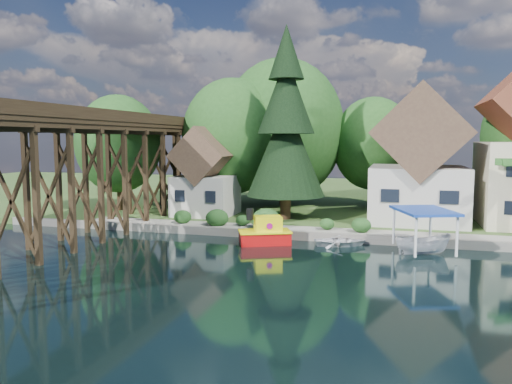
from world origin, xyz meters
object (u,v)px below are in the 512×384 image
(trestle_bridge, at_px, (95,165))
(shed, at_px, (206,178))
(house_left, at_px, (418,165))
(boat_canopy, at_px, (423,235))
(tugboat, at_px, (265,233))
(boat_white_a, at_px, (341,240))
(conifer, at_px, (286,127))

(trestle_bridge, xyz_separation_m, shed, (5.00, 9.33, -1.52))
(house_left, relative_size, boat_canopy, 2.12)
(trestle_bridge, xyz_separation_m, tugboat, (12.73, 0.85, -4.58))
(trestle_bridge, xyz_separation_m, boat_white_a, (17.80, 1.78, -4.98))
(conifer, xyz_separation_m, boat_white_a, (5.45, -7.15, -7.89))
(trestle_bridge, height_order, shed, trestle_bridge)
(boat_white_a, bearing_deg, house_left, -47.27)
(house_left, height_order, shed, house_left)
(house_left, distance_m, boat_canopy, 10.98)
(boat_white_a, xyz_separation_m, boat_canopy, (5.28, -1.21, 0.86))
(house_left, xyz_separation_m, boat_white_a, (-5.20, -9.05, -4.77))
(house_left, height_order, tugboat, house_left)
(shed, xyz_separation_m, boat_white_a, (12.80, -7.55, -3.46))
(shed, height_order, boat_canopy, shed)
(trestle_bridge, xyz_separation_m, boat_canopy, (23.08, 0.57, -4.12))
(shed, distance_m, boat_canopy, 20.26)
(conifer, height_order, tugboat, conifer)
(trestle_bridge, relative_size, boat_white_a, 12.50)
(house_left, relative_size, boat_white_a, 3.12)
(shed, relative_size, conifer, 0.49)
(conifer, distance_m, boat_white_a, 11.96)
(trestle_bridge, distance_m, tugboat, 13.55)
(shed, relative_size, boat_canopy, 1.51)
(trestle_bridge, xyz_separation_m, house_left, (23.00, 10.83, -0.21))
(conifer, height_order, boat_white_a, conifer)
(trestle_bridge, height_order, boat_canopy, trestle_bridge)
(conifer, distance_m, boat_canopy, 15.31)
(house_left, height_order, boat_canopy, house_left)
(shed, xyz_separation_m, tugboat, (7.73, -8.48, -3.06))
(house_left, bearing_deg, boat_canopy, -89.55)
(trestle_bridge, height_order, house_left, house_left)
(house_left, distance_m, conifer, 11.25)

